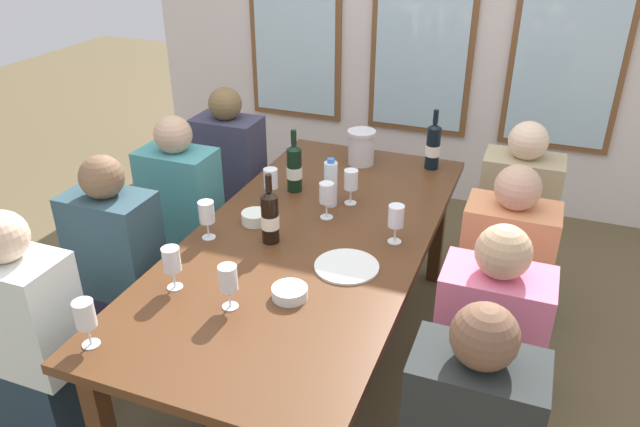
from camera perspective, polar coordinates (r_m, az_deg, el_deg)
ground_plane at (r=3.11m, az=-0.84°, el=-13.99°), size 12.00×12.00×0.00m
dining_table at (r=2.71m, az=-0.94°, el=-3.41°), size 1.00×2.14×0.74m
white_plate_0 at (r=2.46m, az=2.50°, el=-4.95°), size 0.26×0.26×0.01m
metal_pitcher at (r=3.37m, az=3.87°, el=6.21°), size 0.16×0.16×0.19m
wine_bottle_0 at (r=2.59m, az=-4.69°, el=-0.28°), size 0.08×0.08×0.31m
wine_bottle_1 at (r=3.04m, az=-2.41°, el=4.28°), size 0.08×0.08×0.32m
wine_bottle_2 at (r=3.35m, az=10.51°, el=6.21°), size 0.08×0.08×0.33m
tasting_bowl_0 at (r=2.28m, az=-2.85°, el=-7.38°), size 0.13×0.13×0.04m
tasting_bowl_1 at (r=2.78m, az=-6.08°, el=-0.38°), size 0.12×0.12×0.05m
water_bottle at (r=2.89m, az=1.00°, el=2.82°), size 0.06×0.06×0.24m
wine_glass_0 at (r=2.77m, az=0.62°, el=1.85°), size 0.07×0.07×0.17m
wine_glass_1 at (r=2.34m, az=-13.69°, el=-4.27°), size 0.07×0.07×0.17m
wine_glass_2 at (r=2.90m, az=2.90°, el=3.10°), size 0.07×0.07×0.17m
wine_glass_3 at (r=2.92m, az=-4.62°, el=3.21°), size 0.07×0.07×0.17m
wine_glass_4 at (r=2.15m, az=-21.08°, el=-8.93°), size 0.07×0.07×0.17m
wine_glass_5 at (r=2.65m, az=-10.54°, el=-0.04°), size 0.07×0.07×0.17m
wine_glass_6 at (r=2.20m, az=-8.57°, el=-6.17°), size 0.07×0.07×0.17m
wine_glass_7 at (r=2.60m, az=7.10°, el=-0.41°), size 0.07×0.07×0.17m
seated_person_0 at (r=3.71m, az=-8.31°, el=2.88°), size 0.38×0.24×1.11m
seated_person_1 at (r=3.32m, az=17.59°, el=-1.42°), size 0.38×0.24×1.11m
seated_person_2 at (r=2.95m, az=-18.20°, el=-5.43°), size 0.38×0.24×1.11m
seated_person_3 at (r=2.41m, az=15.14°, el=-13.46°), size 0.38×0.24×1.11m
seated_person_4 at (r=2.65m, az=-25.27°, el=-11.18°), size 0.38×0.24×1.11m
seated_person_6 at (r=3.31m, az=-12.63°, el=-0.76°), size 0.38×0.24×1.11m
seated_person_7 at (r=2.83m, az=16.54°, el=-6.64°), size 0.38×0.24×1.11m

